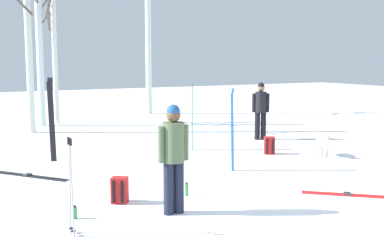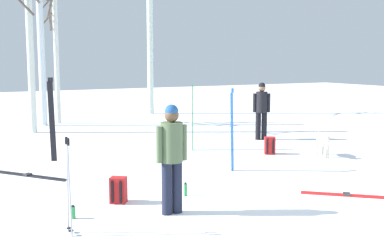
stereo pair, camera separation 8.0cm
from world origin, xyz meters
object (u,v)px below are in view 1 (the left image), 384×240
(person_1, at_px, (174,152))
(water_bottle_0, at_px, (75,213))
(ski_pair_planted_0, at_px, (192,117))
(water_bottle_1, at_px, (187,190))
(birch_tree_0, at_px, (28,24))
(birch_tree_2, at_px, (54,47))
(birch_tree_1, at_px, (39,35))
(ski_pair_lying_1, at_px, (350,195))
(person_0, at_px, (261,107))
(ski_poles_0, at_px, (71,183))
(backpack_0, at_px, (269,146))
(dog, at_px, (322,141))
(ski_pair_planted_1, at_px, (52,120))
(ski_pair_lying_0, at_px, (29,176))
(backpack_1, at_px, (120,190))
(birch_tree_3, at_px, (148,29))
(ski_pair_planted_2, at_px, (232,130))

(person_1, xyz_separation_m, water_bottle_0, (-1.43, 0.48, -0.88))
(ski_pair_planted_0, bearing_deg, water_bottle_1, -119.83)
(birch_tree_0, height_order, birch_tree_2, birch_tree_0)
(person_1, xyz_separation_m, birch_tree_1, (0.24, 11.27, 2.28))
(ski_pair_lying_1, relative_size, water_bottle_1, 5.63)
(person_0, height_order, water_bottle_0, person_0)
(ski_poles_0, xyz_separation_m, birch_tree_2, (2.44, 11.78, 2.11))
(backpack_0, bearing_deg, dog, -41.42)
(ski_pair_planted_1, bearing_deg, birch_tree_1, 80.76)
(ski_pair_lying_1, xyz_separation_m, birch_tree_0, (-3.60, 10.27, 3.49))
(dog, distance_m, birch_tree_1, 10.70)
(ski_pair_lying_0, relative_size, birch_tree_2, 0.30)
(backpack_1, height_order, birch_tree_1, birch_tree_1)
(backpack_0, distance_m, birch_tree_3, 10.52)
(ski_pair_planted_0, height_order, water_bottle_0, ski_pair_planted_0)
(person_1, relative_size, water_bottle_1, 7.05)
(ski_pair_planted_2, distance_m, ski_pair_lying_1, 2.83)
(person_0, relative_size, ski_pair_planted_2, 0.96)
(birch_tree_0, height_order, birch_tree_1, birch_tree_0)
(ski_pair_planted_0, bearing_deg, ski_poles_0, -133.47)
(ski_pair_planted_1, xyz_separation_m, water_bottle_1, (1.43, -4.08, -0.87))
(water_bottle_0, bearing_deg, ski_pair_lying_1, -13.17)
(backpack_1, height_order, birch_tree_0, birch_tree_0)
(person_0, xyz_separation_m, ski_pair_planted_1, (-6.17, -0.16, 0.00))
(birch_tree_3, bearing_deg, person_0, -88.71)
(ski_pair_planted_0, height_order, ski_poles_0, ski_pair_planted_0)
(ski_pair_planted_1, height_order, backpack_1, ski_pair_planted_1)
(ski_pair_lying_1, distance_m, birch_tree_0, 11.43)
(ski_pair_planted_1, relative_size, birch_tree_3, 0.28)
(water_bottle_1, bearing_deg, ski_poles_0, -158.11)
(ski_pair_lying_0, bearing_deg, birch_tree_3, 54.30)
(ski_pair_lying_1, distance_m, water_bottle_1, 2.90)
(ski_pair_planted_1, height_order, water_bottle_1, ski_pair_planted_1)
(person_0, xyz_separation_m, ski_pair_lying_1, (-2.18, -5.60, -0.97))
(backpack_0, bearing_deg, ski_pair_lying_1, -106.00)
(person_1, xyz_separation_m, ski_pair_planted_1, (-0.80, 4.83, 0.00))
(ski_pair_planted_1, xyz_separation_m, birch_tree_1, (1.05, 6.44, 2.28))
(ski_poles_0, height_order, backpack_1, ski_poles_0)
(ski_pair_planted_1, bearing_deg, ski_poles_0, -99.46)
(backpack_1, xyz_separation_m, birch_tree_1, (0.79, 10.34, 3.05))
(birch_tree_2, height_order, birch_tree_3, birch_tree_3)
(person_0, distance_m, person_1, 7.33)
(person_1, bearing_deg, birch_tree_3, 68.20)
(ski_poles_0, bearing_deg, birch_tree_2, 78.28)
(person_0, xyz_separation_m, person_1, (-5.37, -4.99, 0.00))
(ski_poles_0, xyz_separation_m, water_bottle_1, (2.26, 0.91, -0.61))
(ski_pair_planted_0, relative_size, backpack_0, 4.01)
(person_0, distance_m, birch_tree_1, 8.42)
(ski_pair_planted_1, xyz_separation_m, birch_tree_3, (5.99, 8.14, 2.74))
(ski_pair_lying_0, height_order, backpack_0, backpack_0)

